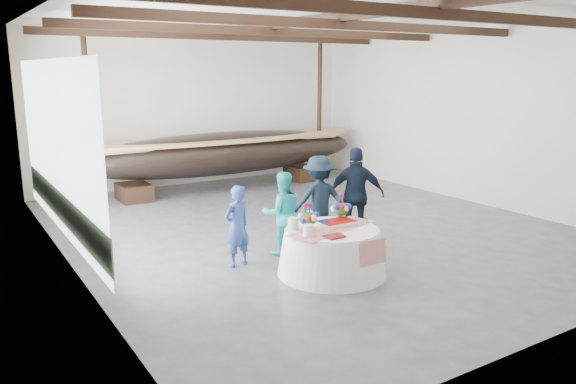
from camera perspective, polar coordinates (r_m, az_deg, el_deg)
floor at (r=12.45m, az=2.19°, el=-3.57°), size 10.00×12.00×0.01m
wall_back at (r=17.29m, az=-9.15°, el=8.36°), size 10.00×0.02×4.50m
wall_left at (r=10.10m, az=-21.93°, el=4.83°), size 0.02×12.00×4.50m
wall_right at (r=15.41m, az=17.95°, el=7.44°), size 0.02×12.00×4.50m
ceiling at (r=12.02m, az=2.38°, el=17.53°), size 10.00×12.00×0.01m
pavilion_structure at (r=12.65m, az=0.24°, el=15.03°), size 9.80×11.76×4.50m
open_bay at (r=11.14m, az=-22.45°, el=3.21°), size 0.03×7.00×3.20m
longboat_display at (r=16.23m, az=-6.50°, el=3.97°), size 8.89×1.78×1.67m
banquet_table at (r=9.60m, az=4.48°, el=-6.01°), size 1.85×1.85×0.80m
tabletop_items at (r=9.57m, az=3.77°, el=-2.65°), size 1.80×1.04×0.40m
guest_woman_blue at (r=9.90m, az=-5.20°, el=-3.46°), size 0.60×0.46×1.46m
guest_woman_teal at (r=10.46m, az=-0.58°, el=-2.19°), size 0.91×0.80×1.58m
guest_man_left at (r=11.10m, az=3.15°, el=-0.83°), size 1.27×0.93×1.77m
guest_man_right at (r=11.29m, az=6.94°, el=-0.30°), size 1.20×1.01×1.92m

